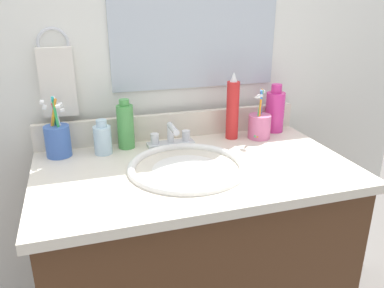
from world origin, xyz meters
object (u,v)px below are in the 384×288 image
hand_towel (58,82)px  cup_pink (259,125)px  faucet (171,138)px  bottle_soap_pink (275,111)px  bottle_spray_red (233,109)px  bottle_gel_clear (103,139)px  cup_blue_plastic (58,139)px  bottle_toner_green (126,126)px

hand_towel → cup_pink: 0.70m
faucet → bottle_soap_pink: bottle_soap_pink is taller
hand_towel → cup_pink: hand_towel is taller
hand_towel → bottle_spray_red: (0.57, -0.09, -0.11)m
hand_towel → bottle_spray_red: size_ratio=0.92×
bottle_gel_clear → bottle_soap_pink: size_ratio=0.64×
bottle_spray_red → faucet: bearing=-176.4°
cup_blue_plastic → cup_pink: cup_blue_plastic is taller
hand_towel → cup_blue_plastic: 0.19m
faucet → cup_pink: (0.32, -0.01, 0.02)m
cup_blue_plastic → bottle_gel_clear: bearing=-9.0°
bottle_soap_pink → cup_pink: same height
hand_towel → bottle_gel_clear: bearing=-41.9°
bottle_toner_green → hand_towel: bearing=159.4°
bottle_gel_clear → cup_pink: cup_pink is taller
hand_towel → bottle_spray_red: 0.59m
cup_blue_plastic → hand_towel: bearing=77.8°
bottle_gel_clear → bottle_soap_pink: 0.64m
bottle_spray_red → cup_blue_plastic: size_ratio=1.24×
bottle_gel_clear → bottle_soap_pink: bearing=3.7°
bottle_toner_green → bottle_soap_pink: bottle_soap_pink is taller
faucet → bottle_spray_red: size_ratio=0.67×
hand_towel → cup_blue_plastic: size_ratio=1.14×
faucet → bottle_gel_clear: 0.23m
bottle_spray_red → cup_pink: bottle_spray_red is taller
faucet → bottle_spray_red: 0.24m
hand_towel → bottle_soap_pink: hand_towel is taller
hand_towel → cup_pink: size_ratio=1.23×
faucet → bottle_gel_clear: bearing=179.9°
bottle_gel_clear → cup_blue_plastic: 0.14m
hand_towel → bottle_gel_clear: hand_towel is taller
faucet → bottle_soap_pink: 0.42m
bottle_soap_pink → bottle_toner_green: bearing=-179.1°
hand_towel → bottle_soap_pink: bearing=-5.0°
bottle_gel_clear → cup_blue_plastic: cup_blue_plastic is taller
faucet → bottle_soap_pink: size_ratio=0.89×
bottle_spray_red → hand_towel: bearing=170.8°
bottle_gel_clear → cup_pink: bearing=-1.5°
hand_towel → faucet: size_ratio=1.38×
hand_towel → cup_blue_plastic: hand_towel is taller
bottle_toner_green → bottle_spray_red: size_ratio=0.70×
bottle_gel_clear → cup_blue_plastic: bearing=171.0°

